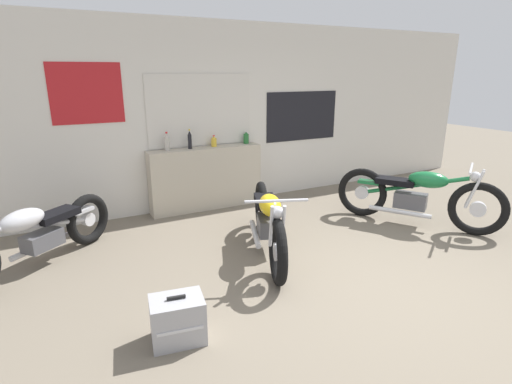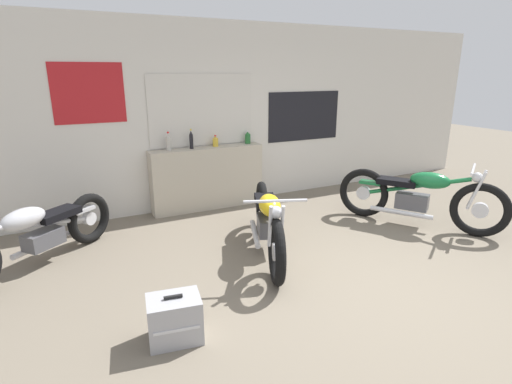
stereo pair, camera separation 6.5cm
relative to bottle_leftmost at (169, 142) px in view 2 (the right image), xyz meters
The scene contains 11 objects.
ground_plane 3.53m from the bottle_leftmost, 69.09° to the right, with size 24.00×24.00×0.00m, color #706656.
wall_back 1.24m from the bottle_leftmost, ahead, with size 10.00×0.07×2.80m.
sill_counter 0.83m from the bottle_leftmost, ahead, with size 1.75×0.28×0.96m.
bottle_leftmost is the anchor object (origin of this frame).
bottle_left_center 0.34m from the bottle_leftmost, ahead, with size 0.06×0.06×0.29m.
bottle_center 0.73m from the bottle_leftmost, ahead, with size 0.08×0.08×0.17m.
bottle_right_center 1.29m from the bottle_leftmost, ahead, with size 0.09×0.09×0.21m.
motorcycle_green 3.59m from the bottle_leftmost, 35.28° to the right, with size 1.29×1.93×0.90m.
motorcycle_yellow 2.11m from the bottle_leftmost, 71.89° to the right, with size 0.93×1.96×0.84m.
motorcycle_silver 2.18m from the bottle_leftmost, 148.97° to the right, with size 1.68×1.40×0.77m.
hard_case_silver 3.20m from the bottle_leftmost, 105.01° to the right, with size 0.46×0.37×0.39m.
Camera 2 is at (-2.65, -2.56, 2.06)m, focal length 28.00 mm.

